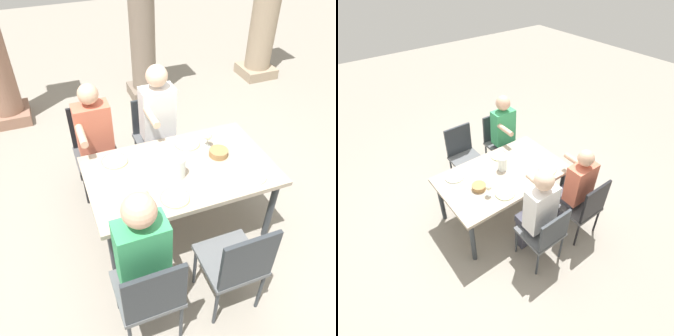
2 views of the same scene
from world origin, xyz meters
TOP-DOWN VIEW (x-y plane):
  - ground_plane at (0.00, 0.00)m, footprint 16.00×16.00m
  - dining_table at (0.00, 0.00)m, footprint 1.62×0.96m
  - chair_west_north at (-0.59, 0.91)m, footprint 0.44×0.44m
  - chair_west_south at (-0.59, -0.90)m, footprint 0.44×0.44m
  - chair_mid_north at (0.07, 0.90)m, footprint 0.44×0.44m
  - chair_mid_south at (0.07, -0.90)m, footprint 0.44×0.44m
  - diner_woman_green at (-0.59, -0.71)m, footprint 0.35×0.50m
  - diner_man_white at (-0.59, 0.70)m, footprint 0.35×0.49m
  - diner_guest_third at (0.07, 0.73)m, footprint 0.35×0.50m
  - plate_0 at (-0.50, 0.30)m, footprint 0.23×0.23m
  - fork_0 at (-0.65, 0.30)m, footprint 0.02×0.17m
  - spoon_0 at (-0.35, 0.30)m, footprint 0.03×0.17m
  - plate_1 at (-0.18, -0.31)m, footprint 0.23×0.23m
  - fork_1 at (-0.33, -0.31)m, footprint 0.03×0.17m
  - spoon_1 at (-0.03, -0.31)m, footprint 0.03×0.17m
  - plate_2 at (0.19, 0.31)m, footprint 0.24×0.24m
  - wine_glass_2 at (0.35, 0.21)m, footprint 0.08×0.08m
  - fork_2 at (0.04, 0.31)m, footprint 0.02×0.17m
  - spoon_2 at (0.34, 0.31)m, footprint 0.02×0.17m
  - plate_3 at (0.53, -0.30)m, footprint 0.24×0.24m
  - fork_3 at (0.38, -0.30)m, footprint 0.02×0.17m
  - spoon_3 at (0.68, -0.30)m, footprint 0.03×0.17m
  - water_pitcher at (-0.05, -0.07)m, footprint 0.12×0.12m
  - bread_basket at (0.39, 0.06)m, footprint 0.17×0.17m

SIDE VIEW (x-z plane):
  - ground_plane at x=0.00m, z-range 0.00..0.00m
  - chair_mid_north at x=0.07m, z-range 0.07..0.95m
  - chair_west_north at x=-0.59m, z-range 0.06..0.99m
  - chair_west_south at x=-0.59m, z-range 0.07..1.01m
  - chair_mid_south at x=0.07m, z-range 0.07..1.03m
  - dining_table at x=0.00m, z-range 0.30..1.04m
  - diner_man_white at x=-0.59m, z-range 0.04..1.32m
  - diner_woman_green at x=-0.59m, z-range 0.05..1.39m
  - diner_guest_third at x=0.07m, z-range 0.05..1.39m
  - fork_0 at x=-0.65m, z-range 0.74..0.74m
  - spoon_0 at x=-0.35m, z-range 0.74..0.74m
  - fork_1 at x=-0.33m, z-range 0.74..0.74m
  - spoon_1 at x=-0.03m, z-range 0.74..0.74m
  - fork_2 at x=0.04m, z-range 0.74..0.74m
  - spoon_2 at x=0.34m, z-range 0.74..0.74m
  - fork_3 at x=0.38m, z-range 0.74..0.74m
  - spoon_3 at x=0.68m, z-range 0.74..0.74m
  - plate_3 at x=0.53m, z-range 0.74..0.75m
  - plate_2 at x=0.19m, z-range 0.74..0.75m
  - plate_1 at x=-0.18m, z-range 0.74..0.75m
  - plate_0 at x=-0.50m, z-range 0.74..0.75m
  - bread_basket at x=0.39m, z-range 0.74..0.80m
  - water_pitcher at x=-0.05m, z-range 0.73..0.91m
  - wine_glass_2 at x=0.35m, z-range 0.77..0.94m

